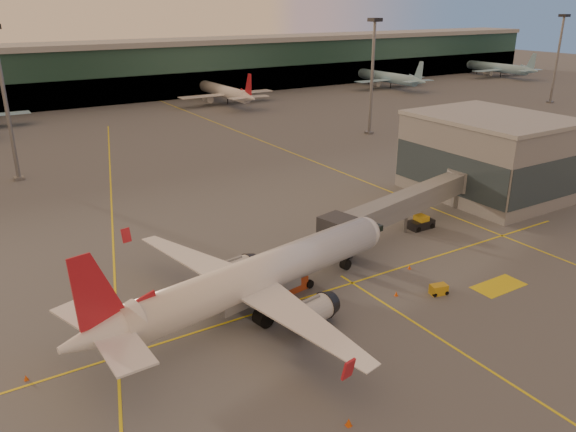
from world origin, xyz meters
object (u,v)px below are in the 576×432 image
gpu_cart (439,290)px  pushback_tug (421,223)px  main_airplane (253,279)px  catering_truck (288,268)px

gpu_cart → pushback_tug: pushback_tug is taller
main_airplane → gpu_cart: bearing=-31.6°
gpu_cart → catering_truck: bearing=157.5°
pushback_tug → main_airplane: bearing=-165.7°
catering_truck → pushback_tug: (24.60, 5.16, -1.86)m
main_airplane → gpu_cart: size_ratio=18.42×
catering_truck → gpu_cart: catering_truck is taller
pushback_tug → gpu_cart: bearing=-128.4°
main_airplane → gpu_cart: main_airplane is taller
main_airplane → catering_truck: (5.28, 2.13, -1.06)m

